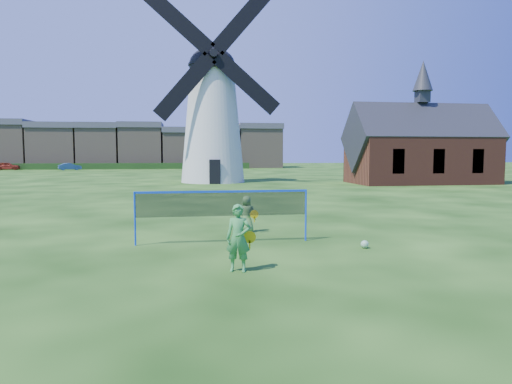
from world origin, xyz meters
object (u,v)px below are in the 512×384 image
Objects in this scene: car_right at (70,167)px; badminton_net at (223,204)px; player_girl at (238,238)px; chapel at (421,149)px; play_ball at (365,244)px; windmill at (213,116)px; car_left at (7,166)px; player_boy at (247,214)px.

badminton_net is at bearing 176.43° from car_right.
chapel is at bearing 70.62° from player_girl.
play_ball is (-15.47, -25.61, -2.87)m from chapel.
car_right reaches higher than play_ball.
windmill is at bearing -169.06° from car_right.
badminton_net is (-1.40, -28.67, -4.90)m from windmill.
badminton_net is at bearing -92.79° from windmill.
windmill reaches higher than car_left.
play_ball is at bearing 43.06° from player_girl.
chapel is (17.90, -4.40, -3.06)m from windmill.
windmill reaches higher than play_ball.
windmill is 39.27m from car_right.
player_boy reaches higher than play_ball.
player_boy is 68.77m from car_left.
badminton_net reaches higher than car_left.
player_girl is at bearing 92.08° from player_boy.
badminton_net is 69.96m from car_left.
windmill is at bearing 87.21° from badminton_net.
chapel is 56.98× the size of play_ball.
car_left is (-29.73, 62.01, 0.01)m from player_boy.
player_boy is 4.26m from play_ball.
badminton_net is 3.35× the size of player_girl.
chapel reaches higher than play_ball.
chapel reaches higher than player_girl.
car_left reaches higher than player_boy.
windmill is 32.42m from player_girl.
player_girl reaches higher than play_ball.
badminton_net is 2.05m from player_boy.
player_boy is at bearing 95.84° from player_girl.
windmill is at bearing 166.19° from chapel.
windmill is at bearing -149.14° from car_left.
windmill reaches higher than car_right.
player_girl is at bearing -124.88° from chapel.
windmill is 1.34× the size of chapel.
windmill is 76.60× the size of play_ball.
player_boy is at bearing -164.23° from car_left.
player_boy is (-0.46, -26.92, -5.43)m from windmill.
car_left is (-28.79, 63.76, -0.51)m from badminton_net.
play_ball is at bearing -121.13° from chapel.
chapel is at bearing 58.87° from play_ball.
player_girl is (0.08, -3.30, -0.39)m from badminton_net.
car_left is (-32.62, 65.09, 0.52)m from play_ball.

